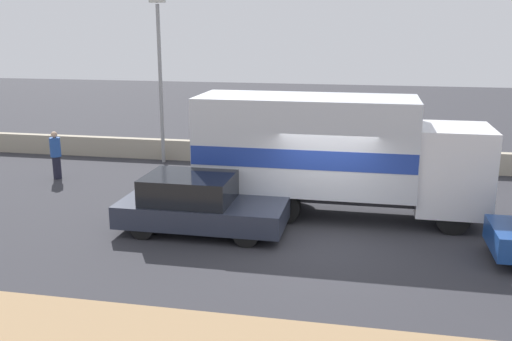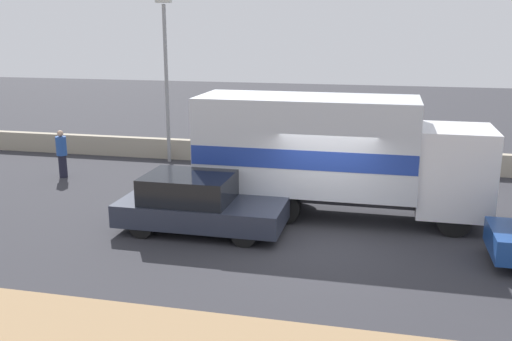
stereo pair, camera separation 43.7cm
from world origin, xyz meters
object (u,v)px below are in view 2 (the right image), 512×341
object	(u,v)px
box_truck	(331,151)
pedestrian	(62,153)
car_hatchback	(197,204)
street_lamp	(166,68)

from	to	relation	value
box_truck	pedestrian	distance (m)	9.86
pedestrian	car_hatchback	bearing A→B (deg)	-32.65
street_lamp	pedestrian	bearing A→B (deg)	-131.17
box_truck	pedestrian	size ratio (longest dim) A/B	4.69
pedestrian	box_truck	bearing A→B (deg)	-12.46
box_truck	pedestrian	world-z (taller)	box_truck
box_truck	car_hatchback	distance (m)	3.92
car_hatchback	box_truck	bearing A→B (deg)	31.73
car_hatchback	street_lamp	bearing A→B (deg)	116.76
box_truck	pedestrian	xyz separation A→B (m)	(-9.58, 2.12, -0.98)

